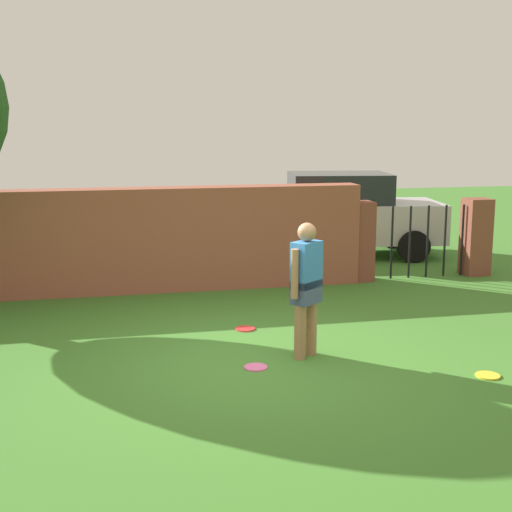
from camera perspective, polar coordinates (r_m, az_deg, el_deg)
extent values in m
plane|color=#3D7528|center=(8.37, -0.07, -8.62)|extent=(40.00, 40.00, 0.00)
cube|color=brown|center=(11.78, -11.34, 1.18)|extent=(8.27, 0.50, 1.71)
cylinder|color=#9E704C|center=(8.42, 3.56, -5.48)|extent=(0.14, 0.14, 0.85)
cylinder|color=#9E704C|center=(8.59, 4.45, -5.16)|extent=(0.14, 0.14, 0.85)
cube|color=#3F4C72|center=(8.41, 4.04, -2.86)|extent=(0.42, 0.39, 0.28)
cube|color=#3372BF|center=(8.34, 4.07, -0.69)|extent=(0.42, 0.39, 0.55)
sphere|color=#9E704C|center=(8.27, 4.10, 1.92)|extent=(0.22, 0.22, 0.22)
cylinder|color=#9E704C|center=(8.18, 3.12, -1.45)|extent=(0.09, 0.09, 0.58)
cylinder|color=#9E704C|center=(8.53, 4.96, -0.95)|extent=(0.09, 0.09, 0.58)
cube|color=brown|center=(12.61, 8.29, 1.18)|extent=(0.44, 0.44, 1.40)
cube|color=brown|center=(13.56, 17.22, 1.48)|extent=(0.44, 0.44, 1.40)
cylinder|color=black|center=(12.72, 9.42, 1.00)|extent=(0.04, 0.04, 1.30)
cylinder|color=black|center=(12.85, 10.84, 1.05)|extent=(0.04, 0.04, 1.30)
cylinder|color=black|center=(12.98, 12.22, 1.10)|extent=(0.04, 0.04, 1.30)
cylinder|color=black|center=(13.13, 13.58, 1.15)|extent=(0.04, 0.04, 1.30)
cylinder|color=black|center=(13.28, 14.91, 1.20)|extent=(0.04, 0.04, 1.30)
cylinder|color=black|center=(13.44, 16.20, 1.24)|extent=(0.04, 0.04, 1.30)
cube|color=#B7B7BC|center=(14.92, 6.63, 2.79)|extent=(4.41, 2.30, 0.80)
cube|color=#1E2328|center=(14.84, 6.69, 5.46)|extent=(2.20, 1.78, 0.60)
cylinder|color=black|center=(13.96, 1.71, 0.64)|extent=(0.67, 0.31, 0.64)
cylinder|color=black|center=(15.63, 1.10, 1.74)|extent=(0.67, 0.31, 0.64)
cylinder|color=black|center=(14.49, 12.52, 0.76)|extent=(0.67, 0.31, 0.64)
cylinder|color=black|center=(16.10, 10.83, 1.81)|extent=(0.67, 0.31, 0.64)
cylinder|color=pink|center=(8.22, -0.02, -8.91)|extent=(0.27, 0.27, 0.02)
cylinder|color=red|center=(9.68, -0.88, -5.85)|extent=(0.27, 0.27, 0.02)
cylinder|color=yellow|center=(8.37, 18.09, -9.10)|extent=(0.27, 0.27, 0.02)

